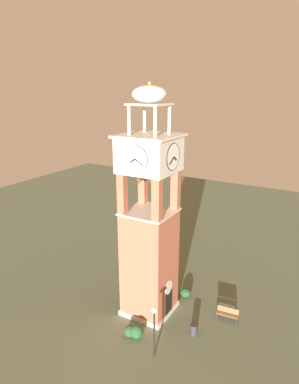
# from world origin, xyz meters

# --- Properties ---
(ground) EXTENTS (80.00, 80.00, 0.00)m
(ground) POSITION_xyz_m (0.00, 0.00, 0.00)
(ground) COLOR #5B664C
(clock_tower) EXTENTS (3.92, 3.92, 17.20)m
(clock_tower) POSITION_xyz_m (-0.00, -0.00, 6.85)
(clock_tower) COLOR #AD5B42
(clock_tower) RESTS_ON ground
(park_bench) EXTENTS (0.61, 1.64, 0.95)m
(park_bench) POSITION_xyz_m (1.97, -5.68, 0.48)
(park_bench) COLOR brown
(park_bench) RESTS_ON ground
(lamp_post) EXTENTS (0.36, 0.36, 3.67)m
(lamp_post) POSITION_xyz_m (-4.03, -2.70, 2.56)
(lamp_post) COLOR black
(lamp_post) RESTS_ON ground
(trash_bin) EXTENTS (0.52, 0.52, 0.80)m
(trash_bin) POSITION_xyz_m (-0.84, -4.12, 0.40)
(trash_bin) COLOR #2D2D33
(trash_bin) RESTS_ON ground
(shrub_near_entry) EXTENTS (0.86, 0.86, 0.80)m
(shrub_near_entry) POSITION_xyz_m (-3.26, -0.31, 0.40)
(shrub_near_entry) COLOR #234C28
(shrub_near_entry) RESTS_ON ground
(shrub_left_of_tower) EXTENTS (0.89, 0.89, 0.75)m
(shrub_left_of_tower) POSITION_xyz_m (3.02, -1.74, 0.38)
(shrub_left_of_tower) COLOR #234C28
(shrub_left_of_tower) RESTS_ON ground
(shrub_behind_bench) EXTENTS (0.91, 0.91, 0.96)m
(shrub_behind_bench) POSITION_xyz_m (-3.17, -0.81, 0.48)
(shrub_behind_bench) COLOR #234C28
(shrub_behind_bench) RESTS_ON ground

